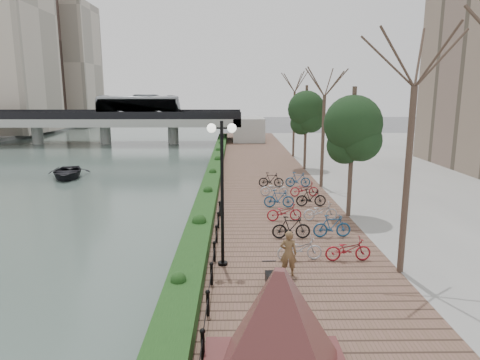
{
  "coord_description": "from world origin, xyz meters",
  "views": [
    {
      "loc": [
        2.16,
        -12.08,
        6.68
      ],
      "look_at": [
        2.46,
        10.86,
        2.0
      ],
      "focal_mm": 32.0,
      "sensor_mm": 36.0,
      "label": 1
    }
  ],
  "objects_px": {
    "lamppost": "(222,164)",
    "motorcycle": "(271,281)",
    "pedestrian": "(288,253)",
    "granite_monument": "(279,329)",
    "boat": "(67,172)"
  },
  "relations": [
    {
      "from": "lamppost",
      "to": "motorcycle",
      "type": "bearing_deg",
      "value": -56.9
    },
    {
      "from": "motorcycle",
      "to": "pedestrian",
      "type": "bearing_deg",
      "value": 62.01
    },
    {
      "from": "boat",
      "to": "pedestrian",
      "type": "bearing_deg",
      "value": -66.58
    },
    {
      "from": "granite_monument",
      "to": "boat",
      "type": "bearing_deg",
      "value": 119.16
    },
    {
      "from": "lamppost",
      "to": "motorcycle",
      "type": "xyz_separation_m",
      "value": [
        1.57,
        -2.41,
        -3.3
      ]
    },
    {
      "from": "granite_monument",
      "to": "lamppost",
      "type": "relative_size",
      "value": 0.96
    },
    {
      "from": "granite_monument",
      "to": "motorcycle",
      "type": "distance_m",
      "value": 4.37
    },
    {
      "from": "granite_monument",
      "to": "pedestrian",
      "type": "xyz_separation_m",
      "value": [
        0.93,
        5.74,
        -0.56
      ]
    },
    {
      "from": "granite_monument",
      "to": "boat",
      "type": "relative_size",
      "value": 1.11
    },
    {
      "from": "pedestrian",
      "to": "granite_monument",
      "type": "bearing_deg",
      "value": 89.53
    },
    {
      "from": "lamppost",
      "to": "boat",
      "type": "xyz_separation_m",
      "value": [
        -12.94,
        18.93,
        -3.75
      ]
    },
    {
      "from": "motorcycle",
      "to": "pedestrian",
      "type": "height_order",
      "value": "pedestrian"
    },
    {
      "from": "granite_monument",
      "to": "boat",
      "type": "xyz_separation_m",
      "value": [
        -14.28,
        25.6,
        -1.37
      ]
    },
    {
      "from": "boat",
      "to": "motorcycle",
      "type": "bearing_deg",
      "value": -69.81
    },
    {
      "from": "granite_monument",
      "to": "pedestrian",
      "type": "distance_m",
      "value": 5.84
    }
  ]
}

